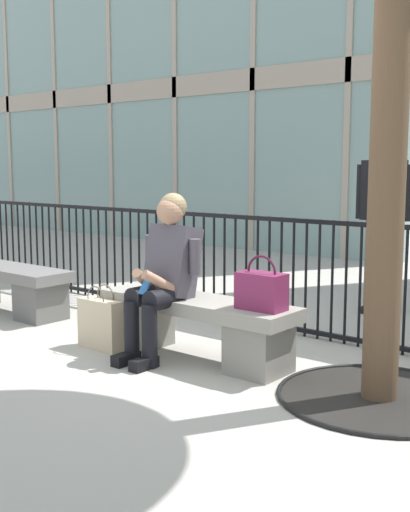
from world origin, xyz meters
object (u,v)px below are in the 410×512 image
at_px(shopping_bag, 101,323).
at_px(stone_bench_far, 5,284).
at_px(handbag_on_bench, 261,290).
at_px(bystander_at_railing, 383,209).
at_px(stone_bench, 196,322).
at_px(seated_person_with_phone, 164,271).

bearing_deg(shopping_bag, stone_bench_far, 170.45).
relative_size(handbag_on_bench, bystander_at_railing, 0.22).
bearing_deg(handbag_on_bench, stone_bench_far, 179.63).
distance_m(stone_bench, bystander_at_railing, 2.41).
distance_m(shopping_bag, stone_bench_far, 1.73).
relative_size(stone_bench, shopping_bag, 3.19).
bearing_deg(bystander_at_railing, stone_bench_far, -141.67).
height_order(handbag_on_bench, bystander_at_railing, bystander_at_railing).
distance_m(stone_bench, stone_bench_far, 2.44).
bearing_deg(shopping_bag, handbag_on_bench, 11.57).
relative_size(shopping_bag, bystander_at_railing, 0.29).
distance_m(bystander_at_railing, stone_bench_far, 3.70).
height_order(stone_bench, seated_person_with_phone, seated_person_with_phone).
height_order(bystander_at_railing, stone_bench_far, bystander_at_railing).
distance_m(stone_bench, shopping_bag, 0.78).
bearing_deg(bystander_at_railing, shopping_bag, -114.10).
distance_m(seated_person_with_phone, bystander_at_railing, 2.49).
bearing_deg(stone_bench_far, handbag_on_bench, -0.37).
bearing_deg(seated_person_with_phone, bystander_at_railing, 75.85).
distance_m(stone_bench, handbag_on_bench, 0.66).
xyz_separation_m(stone_bench, stone_bench_far, (-2.44, 0.01, 0.00)).
distance_m(handbag_on_bench, bystander_at_railing, 2.31).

